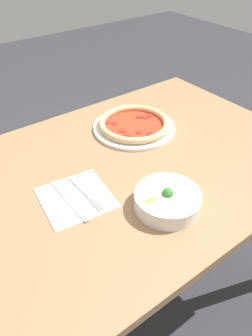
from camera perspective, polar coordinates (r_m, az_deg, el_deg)
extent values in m
plane|color=#333338|center=(1.66, 0.18, -20.61)|extent=(8.00, 8.00, 0.00)
cube|color=#99724C|center=(1.10, 0.26, 0.04)|extent=(1.28, 0.87, 0.03)
cylinder|color=olive|center=(1.85, 7.54, 2.84)|extent=(0.06, 0.06, 0.73)
cylinder|color=white|center=(1.27, 1.41, 7.08)|extent=(0.31, 0.31, 0.01)
torus|color=#DBB77A|center=(1.26, 1.42, 7.82)|extent=(0.27, 0.27, 0.03)
cylinder|color=red|center=(1.27, 1.41, 7.43)|extent=(0.24, 0.24, 0.01)
cylinder|color=maroon|center=(1.22, 2.34, 6.26)|extent=(0.03, 0.03, 0.00)
cylinder|color=maroon|center=(1.32, 3.39, 8.85)|extent=(0.03, 0.03, 0.00)
cylinder|color=maroon|center=(1.23, -0.60, 6.52)|extent=(0.03, 0.03, 0.00)
cylinder|color=maroon|center=(1.28, -3.26, 8.01)|extent=(0.03, 0.03, 0.00)
cylinder|color=maroon|center=(1.21, 4.24, 5.96)|extent=(0.03, 0.03, 0.00)
cylinder|color=maroon|center=(1.32, 2.29, 8.93)|extent=(0.03, 0.03, 0.00)
cylinder|color=maroon|center=(1.20, 0.16, 5.74)|extent=(0.03, 0.03, 0.00)
cylinder|color=maroon|center=(1.28, -2.00, 7.80)|extent=(0.03, 0.03, 0.00)
cylinder|color=maroon|center=(1.33, 4.20, 9.09)|extent=(0.03, 0.03, 0.00)
cylinder|color=white|center=(0.93, 7.21, -5.63)|extent=(0.19, 0.19, 0.05)
torus|color=white|center=(0.91, 7.31, -4.72)|extent=(0.19, 0.19, 0.01)
ellipsoid|color=tan|center=(0.90, 5.48, -5.56)|extent=(0.03, 0.04, 0.02)
ellipsoid|color=tan|center=(0.89, 10.15, -7.25)|extent=(0.04, 0.04, 0.02)
ellipsoid|color=tan|center=(0.90, 8.36, -5.91)|extent=(0.04, 0.04, 0.02)
ellipsoid|color=tan|center=(0.90, 5.77, -5.97)|extent=(0.03, 0.04, 0.02)
sphere|color=#388433|center=(0.91, 7.29, -4.38)|extent=(0.03, 0.03, 0.03)
ellipsoid|color=yellow|center=(0.89, 4.19, -5.99)|extent=(0.04, 0.02, 0.02)
cube|color=white|center=(0.97, -8.71, -5.16)|extent=(0.22, 0.22, 0.00)
cube|color=silver|center=(1.00, -8.08, -3.47)|extent=(0.01, 0.13, 0.00)
cube|color=silver|center=(0.94, -5.52, -6.52)|extent=(0.00, 0.05, 0.00)
cube|color=silver|center=(0.94, -5.30, -6.41)|extent=(0.00, 0.05, 0.00)
cube|color=silver|center=(0.94, -5.09, -6.30)|extent=(0.00, 0.05, 0.00)
cube|color=silver|center=(0.94, -4.87, -6.19)|extent=(0.00, 0.05, 0.00)
cube|color=silver|center=(1.01, -11.73, -3.66)|extent=(0.01, 0.08, 0.01)
cube|color=silver|center=(0.94, -8.74, -6.96)|extent=(0.02, 0.12, 0.00)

